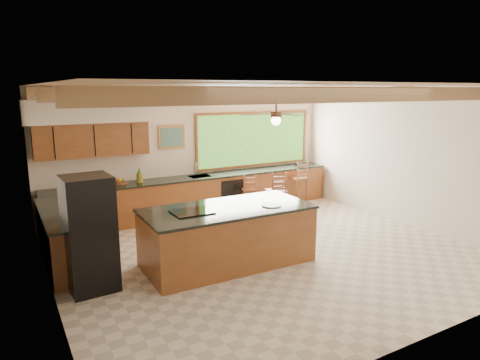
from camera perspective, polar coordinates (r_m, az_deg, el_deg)
ground at (r=7.96m, az=3.58°, el=-9.65°), size 7.20×7.20×0.00m
room_shell at (r=7.90m, az=0.14°, el=6.77°), size 7.27×6.54×3.02m
counter_run at (r=9.61m, az=-8.83°, el=-3.04°), size 7.12×3.10×1.26m
island at (r=7.34m, az=-1.70°, el=-7.38°), size 2.86×1.38×1.01m
refrigerator at (r=6.67m, az=-19.41°, el=-6.78°), size 0.70×0.69×1.73m
bar_stool_a at (r=10.28m, az=1.31°, el=-1.31°), size 0.44×0.44×0.96m
bar_stool_b at (r=9.67m, az=5.02°, el=-1.59°), size 0.48×0.48×1.13m
bar_stool_c at (r=9.70m, az=4.64°, el=-1.99°), size 0.39×0.39×1.00m
bar_stool_d at (r=11.07m, az=7.94°, el=0.16°), size 0.42×0.42×1.16m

